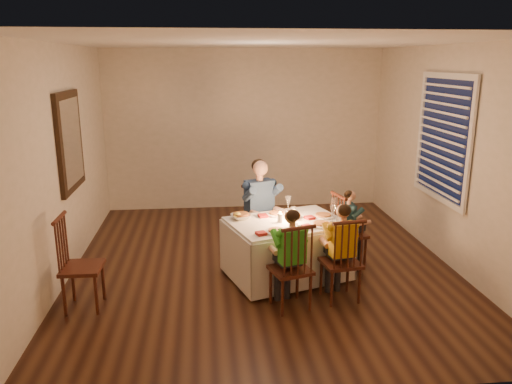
{
  "coord_description": "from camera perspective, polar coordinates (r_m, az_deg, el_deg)",
  "views": [
    {
      "loc": [
        -0.67,
        -5.64,
        2.41
      ],
      "look_at": [
        -0.06,
        0.15,
        0.87
      ],
      "focal_mm": 35.0,
      "sensor_mm": 36.0,
      "label": 1
    }
  ],
  "objects": [
    {
      "name": "wall_back",
      "position": [
        8.24,
        -1.31,
        7.06
      ],
      "size": [
        4.5,
        0.02,
        2.6
      ],
      "primitive_type": "cube",
      "color": "beige",
      "rests_on": "ground"
    },
    {
      "name": "adult",
      "position": [
        6.44,
        0.48,
        -7.19
      ],
      "size": [
        0.57,
        0.55,
        1.24
      ],
      "primitive_type": null,
      "rotation": [
        0.0,
        0.0,
        0.37
      ],
      "color": "#2F4C75",
      "rests_on": "ground"
    },
    {
      "name": "child_green",
      "position": [
        5.18,
        3.89,
        -12.95
      ],
      "size": [
        0.41,
        0.39,
        1.03
      ],
      "primitive_type": null,
      "rotation": [
        0.0,
        0.0,
        3.42
      ],
      "color": "green",
      "rests_on": "ground"
    },
    {
      "name": "chair_near_right",
      "position": [
        5.4,
        9.47,
        -11.93
      ],
      "size": [
        0.42,
        0.41,
        0.91
      ],
      "primitive_type": null,
      "rotation": [
        0.0,
        0.0,
        3.29
      ],
      "color": "#3A1510",
      "rests_on": "ground"
    },
    {
      "name": "serving_bowl",
      "position": [
        5.66,
        -1.73,
        -2.84
      ],
      "size": [
        0.28,
        0.28,
        0.06
      ],
      "primitive_type": "imported",
      "rotation": [
        0.0,
        0.0,
        0.29
      ],
      "color": "silver",
      "rests_on": "dining_table"
    },
    {
      "name": "squash",
      "position": [
        5.63,
        -2.11,
        -2.77
      ],
      "size": [
        0.09,
        0.09,
        0.09
      ],
      "primitive_type": "sphere",
      "color": "#FFE443",
      "rests_on": "dining_table"
    },
    {
      "name": "setting_teal",
      "position": [
        5.8,
        7.69,
        -2.74
      ],
      "size": [
        0.33,
        0.33,
        0.02
      ],
      "primitive_type": "cylinder",
      "rotation": [
        0.0,
        0.0,
        0.31
      ],
      "color": "silver",
      "rests_on": "dining_table"
    },
    {
      "name": "setting_adult",
      "position": [
        5.82,
        2.42,
        -2.56
      ],
      "size": [
        0.33,
        0.33,
        0.02
      ],
      "primitive_type": "cylinder",
      "rotation": [
        0.0,
        0.0,
        0.31
      ],
      "color": "silver",
      "rests_on": "dining_table"
    },
    {
      "name": "window_blinds",
      "position": [
        6.48,
        20.5,
        5.8
      ],
      "size": [
        0.07,
        1.34,
        1.54
      ],
      "color": "black",
      "rests_on": "wall_right"
    },
    {
      "name": "wall_mirror",
      "position": [
        6.2,
        -20.49,
        5.43
      ],
      "size": [
        0.06,
        0.95,
        1.15
      ],
      "color": "black",
      "rests_on": "wall_left"
    },
    {
      "name": "ground",
      "position": [
        6.17,
        0.7,
        -8.2
      ],
      "size": [
        5.0,
        5.0,
        0.0
      ],
      "primitive_type": "plane",
      "color": "black",
      "rests_on": "ground"
    },
    {
      "name": "candle_left",
      "position": [
        5.55,
        2.76,
        -2.98
      ],
      "size": [
        0.06,
        0.06,
        0.1
      ],
      "primitive_type": "cylinder",
      "color": "silver",
      "rests_on": "dining_table"
    },
    {
      "name": "candle_right",
      "position": [
        5.63,
        4.4,
        -2.75
      ],
      "size": [
        0.06,
        0.06,
        0.1
      ],
      "primitive_type": "cylinder",
      "color": "silver",
      "rests_on": "dining_table"
    },
    {
      "name": "chair_extra",
      "position": [
        5.45,
        -18.86,
        -12.33
      ],
      "size": [
        0.39,
        0.41,
        0.97
      ],
      "primitive_type": null,
      "rotation": [
        0.0,
        0.0,
        1.55
      ],
      "color": "#3A1510",
      "rests_on": "ground"
    },
    {
      "name": "chair_near_left",
      "position": [
        5.18,
        3.89,
        -12.95
      ],
      "size": [
        0.46,
        0.45,
        0.91
      ],
      "primitive_type": null,
      "rotation": [
        0.0,
        0.0,
        3.42
      ],
      "color": "#3A1510",
      "rests_on": "ground"
    },
    {
      "name": "ceiling",
      "position": [
        5.68,
        0.79,
        16.71
      ],
      "size": [
        5.0,
        5.0,
        0.0
      ],
      "primitive_type": "plane",
      "color": "white",
      "rests_on": "wall_back"
    },
    {
      "name": "chair_end",
      "position": [
        6.23,
        10.4,
        -8.21
      ],
      "size": [
        0.43,
        0.44,
        0.91
      ],
      "primitive_type": null,
      "rotation": [
        0.0,
        0.0,
        1.79
      ],
      "color": "#3A1510",
      "rests_on": "ground"
    },
    {
      "name": "wall_left",
      "position": [
        5.96,
        -21.32,
        3.04
      ],
      "size": [
        0.02,
        5.0,
        2.6
      ],
      "primitive_type": "cube",
      "color": "beige",
      "rests_on": "ground"
    },
    {
      "name": "child_yellow",
      "position": [
        5.4,
        9.47,
        -11.93
      ],
      "size": [
        0.38,
        0.35,
        1.04
      ],
      "primitive_type": null,
      "rotation": [
        0.0,
        0.0,
        3.29
      ],
      "color": "gold",
      "rests_on": "ground"
    },
    {
      "name": "setting_yellow",
      "position": [
        5.49,
        7.51,
        -3.73
      ],
      "size": [
        0.33,
        0.33,
        0.02
      ],
      "primitive_type": "cylinder",
      "rotation": [
        0.0,
        0.0,
        0.31
      ],
      "color": "silver",
      "rests_on": "dining_table"
    },
    {
      "name": "orange_fruit",
      "position": [
        5.7,
        4.72,
        -2.65
      ],
      "size": [
        0.08,
        0.08,
        0.08
      ],
      "primitive_type": "sphere",
      "color": "orange",
      "rests_on": "dining_table"
    },
    {
      "name": "dining_table",
      "position": [
        5.67,
        3.56,
        -5.19
      ],
      "size": [
        1.51,
        1.28,
        0.64
      ],
      "rotation": [
        0.0,
        0.0,
        0.31
      ],
      "color": "silver",
      "rests_on": "ground"
    },
    {
      "name": "setting_green",
      "position": [
        5.24,
        2.39,
        -4.53
      ],
      "size": [
        0.33,
        0.33,
        0.02
      ],
      "primitive_type": "cylinder",
      "rotation": [
        0.0,
        0.0,
        0.31
      ],
      "color": "silver",
      "rests_on": "dining_table"
    },
    {
      "name": "chair_adult",
      "position": [
        6.44,
        0.48,
        -7.19
      ],
      "size": [
        0.48,
        0.47,
        0.91
      ],
      "primitive_type": null,
      "rotation": [
        0.0,
        0.0,
        0.37
      ],
      "color": "#3A1510",
      "rests_on": "ground"
    },
    {
      "name": "wall_right",
      "position": [
        6.44,
        21.08,
        3.89
      ],
      "size": [
        0.02,
        5.0,
        2.6
      ],
      "primitive_type": "cube",
      "color": "beige",
      "rests_on": "ground"
    },
    {
      "name": "child_teal",
      "position": [
        6.23,
        10.4,
        -8.21
      ],
      "size": [
        0.31,
        0.33,
        0.94
      ],
      "primitive_type": null,
      "rotation": [
        0.0,
        0.0,
        1.79
      ],
      "color": "#1B3944",
      "rests_on": "ground"
    }
  ]
}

